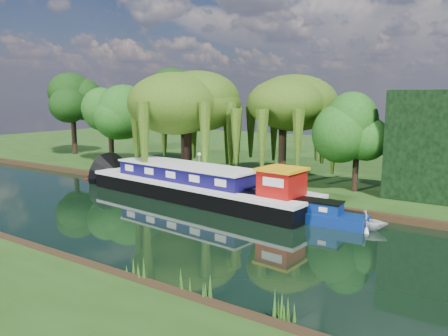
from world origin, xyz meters
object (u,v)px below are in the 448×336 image
Objects in this scene: dutch_barge at (198,186)px; red_dinghy at (100,180)px; white_cruiser at (367,229)px; narrowboat at (285,209)px.

dutch_barge is 12.64m from red_dinghy.
dutch_barge reaches higher than white_cruiser.
white_cruiser is at bearing -82.12° from red_dinghy.
white_cruiser reaches higher than red_dinghy.
white_cruiser is (13.37, -0.53, -1.07)m from dutch_barge.
dutch_barge is 1.93× the size of narrowboat.
white_cruiser is (25.93, -1.49, 0.00)m from red_dinghy.
dutch_barge reaches higher than narrowboat.
narrowboat is at bearing -0.68° from dutch_barge.
dutch_barge is 6.34× the size of red_dinghy.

